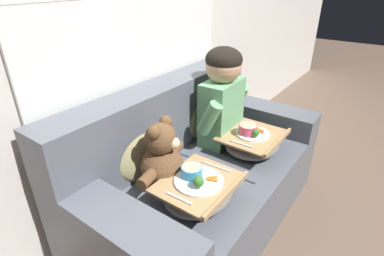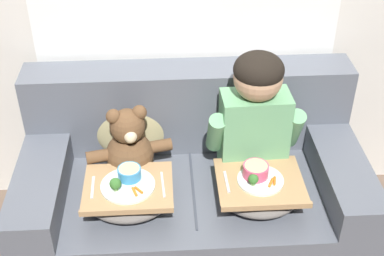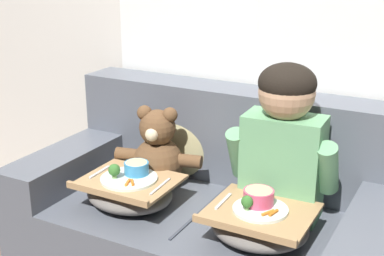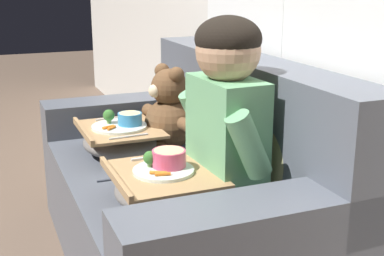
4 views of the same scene
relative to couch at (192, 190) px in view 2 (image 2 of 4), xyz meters
The scene contains 8 objects.
ground_plane 0.33m from the couch, 90.00° to the right, with size 14.00×14.00×0.00m, color brown.
couch is the anchor object (origin of this frame).
throw_pillow_behind_child 0.46m from the couch, 32.20° to the left, with size 0.38×0.18×0.40m.
throw_pillow_behind_teddy 0.46m from the couch, 147.80° to the left, with size 0.39×0.19×0.40m.
child_figure 0.56m from the couch, ahead, with size 0.46×0.23×0.65m.
teddy_bear 0.41m from the couch, behind, with size 0.42×0.30×0.39m.
lap_tray_child 0.41m from the couch, 36.29° to the right, with size 0.40×0.35×0.19m.
lap_tray_teddy 0.41m from the couch, 143.90° to the right, with size 0.40×0.34×0.20m.
Camera 2 is at (-0.12, -1.98, 2.16)m, focal length 50.00 mm.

